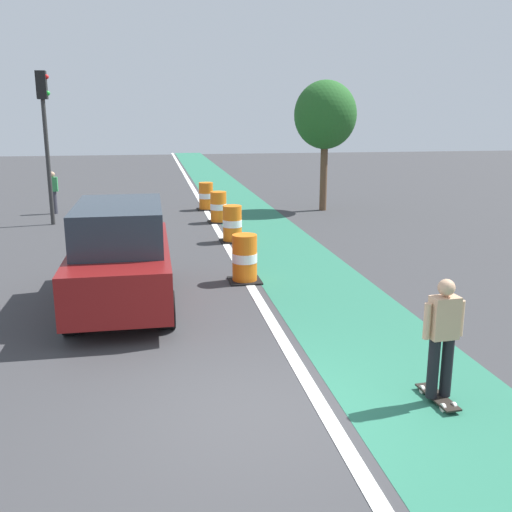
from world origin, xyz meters
TOP-DOWN VIEW (x-y plane):
  - ground_plane at (0.00, 0.00)m, footprint 100.00×100.00m
  - bike_lane_strip at (2.40, 12.00)m, footprint 2.50×80.00m
  - lane_divider_stripe at (0.90, 12.00)m, footprint 0.20×80.00m
  - skateboarder_on_lane at (2.45, -0.14)m, footprint 0.57×0.81m
  - parked_suv_nearest at (-1.81, 4.68)m, footprint 1.93×4.60m
  - traffic_barrel_front at (0.83, 5.92)m, footprint 0.73×0.73m
  - traffic_barrel_mid at (1.14, 10.19)m, footprint 0.73×0.73m
  - traffic_barrel_back at (1.10, 13.43)m, footprint 0.73×0.73m
  - traffic_barrel_far at (0.93, 16.31)m, footprint 0.73×0.73m
  - traffic_light_corner at (-4.59, 14.07)m, footprint 0.41×0.32m
  - pedestrian_crossing at (-4.88, 16.39)m, footprint 0.34×0.20m
  - street_tree_sidewalk at (5.50, 15.40)m, footprint 2.40×2.40m

SIDE VIEW (x-z plane):
  - ground_plane at x=0.00m, z-range 0.00..0.00m
  - bike_lane_strip at x=2.40m, z-range 0.00..0.01m
  - lane_divider_stripe at x=0.90m, z-range 0.00..0.01m
  - traffic_barrel_front at x=0.83m, z-range -0.01..1.08m
  - traffic_barrel_mid at x=1.14m, z-range -0.01..1.08m
  - traffic_barrel_back at x=1.10m, z-range -0.01..1.08m
  - traffic_barrel_far at x=0.93m, z-range -0.01..1.08m
  - pedestrian_crossing at x=-4.88m, z-range 0.06..1.67m
  - skateboarder_on_lane at x=2.45m, z-range 0.07..1.76m
  - parked_suv_nearest at x=-1.81m, z-range 0.02..2.06m
  - traffic_light_corner at x=-4.59m, z-range 0.95..6.05m
  - street_tree_sidewalk at x=5.50m, z-range 1.17..6.17m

